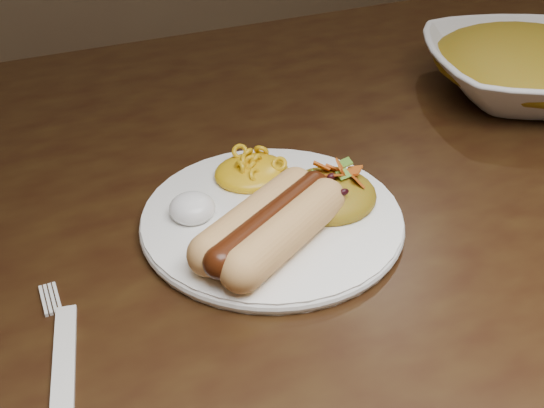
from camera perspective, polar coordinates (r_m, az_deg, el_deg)
name	(u,v)px	position (r m, az deg, el deg)	size (l,w,h in m)	color
table	(297,253)	(0.69, 2.26, -4.44)	(1.60, 0.90, 0.75)	black
plate	(272,219)	(0.57, 0.00, -1.32)	(0.23, 0.23, 0.01)	white
hotdog	(271,224)	(0.53, -0.11, -1.78)	(0.13, 0.12, 0.04)	#E8A65A
mac_and_cheese	(252,164)	(0.61, -1.84, 3.62)	(0.07, 0.07, 0.03)	gold
sour_cream	(192,204)	(0.56, -7.20, 0.01)	(0.04, 0.04, 0.03)	white
taco_salad	(329,187)	(0.58, 5.15, 1.52)	(0.09, 0.08, 0.04)	#A64A05
fork	(64,357)	(0.48, -18.12, -12.89)	(0.02, 0.15, 0.00)	white
serving_bowl	(529,71)	(0.86, 22.06, 10.97)	(0.25, 0.25, 0.06)	silver
bowl_filling	(533,57)	(0.86, 22.33, 12.12)	(0.24, 0.24, 0.06)	#A64A05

